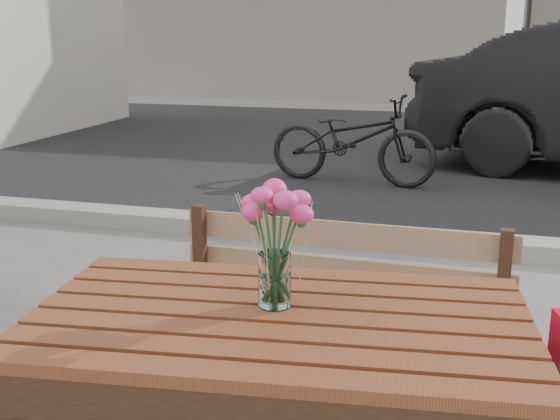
% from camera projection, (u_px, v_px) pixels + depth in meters
% --- Properties ---
extents(street, '(30.00, 8.12, 0.12)m').
position_uv_depth(street, '(405.00, 180.00, 6.75)').
color(street, black).
rests_on(street, ground).
extents(main_table, '(1.32, 0.86, 0.77)m').
position_uv_depth(main_table, '(279.00, 360.00, 1.78)').
color(main_table, brown).
rests_on(main_table, ground).
extents(main_bench, '(1.29, 0.41, 0.79)m').
position_uv_depth(main_bench, '(338.00, 297.00, 2.62)').
color(main_bench, olive).
rests_on(main_bench, ground).
extents(main_vase, '(0.18, 0.18, 0.33)m').
position_uv_depth(main_vase, '(275.00, 228.00, 1.75)').
color(main_vase, white).
rests_on(main_vase, main_table).
extents(bicycle, '(1.68, 0.77, 0.85)m').
position_uv_depth(bicycle, '(352.00, 139.00, 6.67)').
color(bicycle, black).
rests_on(bicycle, ground).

